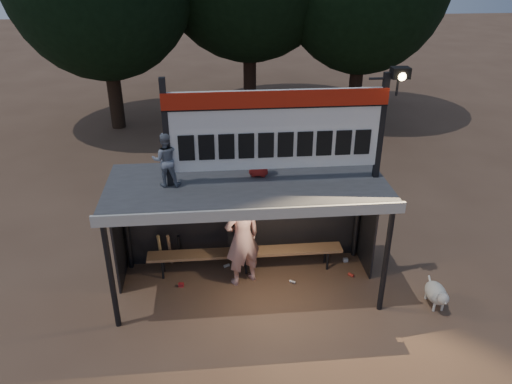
% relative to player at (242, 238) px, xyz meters
% --- Properties ---
extents(ground, '(80.00, 80.00, 0.00)m').
position_rel_player_xyz_m(ground, '(0.08, -0.19, -1.03)').
color(ground, brown).
rests_on(ground, ground).
extents(player, '(0.88, 0.76, 2.05)m').
position_rel_player_xyz_m(player, '(0.00, 0.00, 0.00)').
color(player, white).
rests_on(player, ground).
extents(child_a, '(0.48, 0.37, 0.97)m').
position_rel_player_xyz_m(child_a, '(-1.32, -0.20, 1.78)').
color(child_a, gray).
rests_on(child_a, dugout_shelter).
extents(child_b, '(0.50, 0.36, 0.94)m').
position_rel_player_xyz_m(child_b, '(0.31, 0.05, 1.76)').
color(child_b, '#AA1F1A').
rests_on(child_b, dugout_shelter).
extents(dugout_shelter, '(5.10, 2.08, 2.32)m').
position_rel_player_xyz_m(dugout_shelter, '(0.08, 0.05, 0.82)').
color(dugout_shelter, '#3B3B3E').
rests_on(dugout_shelter, ground).
extents(scoreboard_assembly, '(4.10, 0.27, 1.99)m').
position_rel_player_xyz_m(scoreboard_assembly, '(0.64, -0.20, 2.30)').
color(scoreboard_assembly, black).
rests_on(scoreboard_assembly, dugout_shelter).
extents(bench, '(4.00, 0.35, 0.48)m').
position_rel_player_xyz_m(bench, '(0.08, 0.36, -0.59)').
color(bench, '#986D47').
rests_on(bench, ground).
extents(dog, '(0.36, 0.81, 0.49)m').
position_rel_player_xyz_m(dog, '(3.55, -1.11, -0.75)').
color(dog, beige).
rests_on(dog, ground).
extents(bats, '(0.47, 0.33, 0.84)m').
position_rel_player_xyz_m(bats, '(-1.47, 0.63, -0.60)').
color(bats, '#A3814C').
rests_on(bats, ground).
extents(litter, '(3.59, 0.89, 0.08)m').
position_rel_player_xyz_m(litter, '(0.62, 0.22, -0.99)').
color(litter, '#A81C1F').
rests_on(litter, ground).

